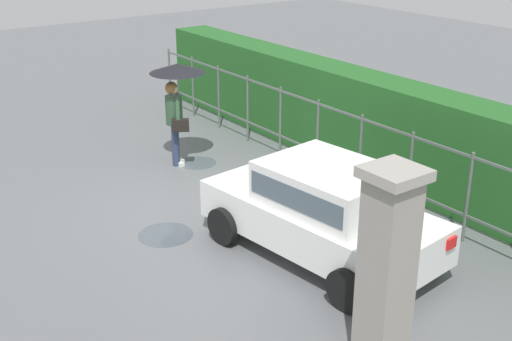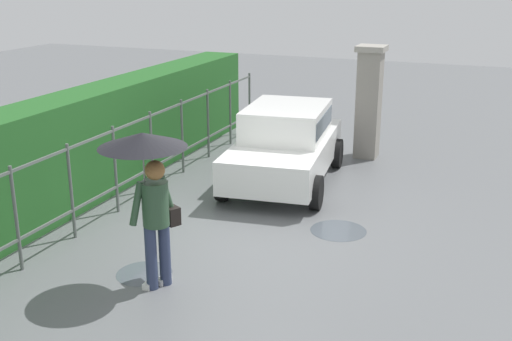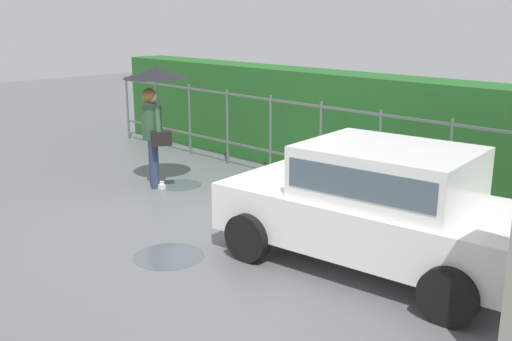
# 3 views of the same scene
# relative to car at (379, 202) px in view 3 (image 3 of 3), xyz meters

# --- Properties ---
(ground_plane) EXTENTS (40.00, 40.00, 0.00)m
(ground_plane) POSITION_rel_car_xyz_m (-2.64, -0.35, -0.80)
(ground_plane) COLOR slate
(car) EXTENTS (3.89, 2.21, 1.48)m
(car) POSITION_rel_car_xyz_m (0.00, 0.00, 0.00)
(car) COLOR white
(car) RESTS_ON ground
(pedestrian) EXTENTS (1.10, 1.10, 2.06)m
(pedestrian) POSITION_rel_car_xyz_m (-4.65, 0.18, 0.77)
(pedestrian) COLOR #2D3856
(pedestrian) RESTS_ON ground
(fence_section) EXTENTS (11.85, 0.05, 1.50)m
(fence_section) POSITION_rel_car_xyz_m (-2.58, 2.11, 0.02)
(fence_section) COLOR #59605B
(fence_section) RESTS_ON ground
(hedge_row) EXTENTS (12.80, 0.90, 1.90)m
(hedge_row) POSITION_rel_car_xyz_m (-2.58, 3.07, 0.15)
(hedge_row) COLOR #235B23
(hedge_row) RESTS_ON ground
(puddle_near) EXTENTS (0.89, 0.89, 0.00)m
(puddle_near) POSITION_rel_car_xyz_m (-1.99, -1.60, -0.80)
(puddle_near) COLOR #4C545B
(puddle_near) RESTS_ON ground
(puddle_far) EXTENTS (0.77, 0.77, 0.00)m
(puddle_far) POSITION_rel_car_xyz_m (-4.43, 0.47, -0.80)
(puddle_far) COLOR #4C545B
(puddle_far) RESTS_ON ground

